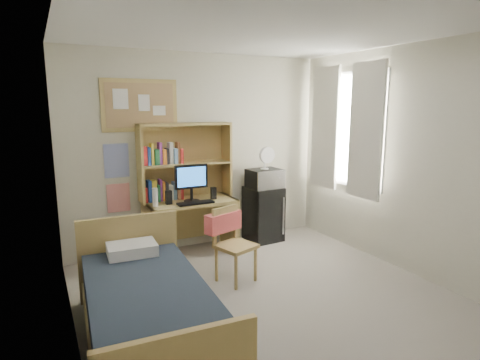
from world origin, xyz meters
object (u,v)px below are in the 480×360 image
desk_chair (236,246)px  bed (149,316)px  desk (191,227)px  speaker_right (213,193)px  bulletin_board (140,105)px  speaker_left (169,197)px  monitor (191,184)px  mini_fridge (263,214)px  microwave (264,178)px  desk_fan (265,159)px

desk_chair → bed: bearing=-165.2°
desk → speaker_right: size_ratio=7.36×
bulletin_board → speaker_left: 1.19m
monitor → speaker_right: bearing=-0.0°
desk → monitor: bearing=-90.0°
desk → speaker_right: speaker_right is taller
bed → monitor: 2.12m
speaker_left → speaker_right: 0.60m
monitor → mini_fridge: bearing=6.0°
microwave → bulletin_board: bearing=167.9°
mini_fridge → monitor: monitor is taller
desk → bulletin_board: bearing=151.4°
monitor → speaker_right: size_ratio=2.91×
mini_fridge → desk_fan: size_ratio=2.74×
bulletin_board → mini_fridge: bulletin_board is taller
desk_chair → mini_fridge: desk_chair is taller
mini_fridge → speaker_left: (-1.42, -0.10, 0.42)m
bed → speaker_left: speaker_left is taller
desk → desk_fan: bearing=1.9°
desk_chair → microwave: 1.51m
bulletin_board → monitor: (0.52, -0.35, -0.98)m
speaker_left → desk_chair: bearing=-64.4°
desk → speaker_left: 0.54m
mini_fridge → desk_fan: bearing=-90.0°
monitor → microwave: 1.13m
speaker_right → microwave: 0.83m
desk_chair → bed: 1.41m
bulletin_board → bed: size_ratio=0.50×
desk_chair → desk_fan: desk_fan is taller
desk → desk_fan: size_ratio=4.05×
bulletin_board → desk: (0.52, -0.29, -1.56)m
monitor → microwave: (1.12, 0.09, -0.04)m
desk_fan → bed: bearing=-142.8°
monitor → speaker_left: (-0.30, 0.00, -0.14)m
speaker_left → bulletin_board: bearing=122.9°
speaker_left → desk_fan: bearing=3.9°
desk_fan → microwave: bearing=0.0°
speaker_right → desk_fan: size_ratio=0.55×
desk → desk_chair: bearing=-81.1°
speaker_left → speaker_right: speaker_left is taller
bed → microwave: (2.14, 1.81, 0.65)m
bulletin_board → monitor: size_ratio=2.07×
monitor → speaker_right: monitor is taller
bed → microwave: 2.88m
bulletin_board → bed: bearing=-103.5°
bed → speaker_left: size_ratio=10.93×
bed → microwave: microwave is taller
bulletin_board → desk_chair: bulletin_board is taller
desk → mini_fridge: mini_fridge is taller
microwave → monitor: bearing=-178.6°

